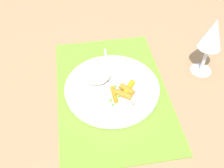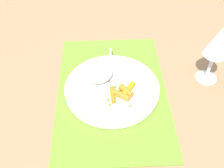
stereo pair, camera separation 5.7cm
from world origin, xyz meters
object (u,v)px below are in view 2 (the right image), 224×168
at_px(rice_mound, 98,72).
at_px(wine_glass, 218,43).
at_px(plate, 112,88).
at_px(carrot_portion, 123,92).
at_px(fork, 112,77).

distance_m(rice_mound, wine_glass, 0.33).
xyz_separation_m(plate, wine_glass, (-0.04, 0.28, 0.12)).
height_order(plate, carrot_portion, carrot_portion).
bearing_deg(fork, wine_glass, 91.07).
bearing_deg(wine_glass, plate, -81.76).
bearing_deg(fork, carrot_portion, 23.60).
distance_m(rice_mound, carrot_portion, 0.10).
distance_m(plate, wine_glass, 0.31).
bearing_deg(rice_mound, carrot_portion, 44.02).
bearing_deg(rice_mound, fork, 81.75).
distance_m(plate, carrot_portion, 0.04).
xyz_separation_m(rice_mound, carrot_portion, (0.07, 0.07, -0.01)).
xyz_separation_m(plate, carrot_portion, (0.03, 0.03, 0.02)).
height_order(rice_mound, fork, rice_mound).
height_order(carrot_portion, fork, carrot_portion).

